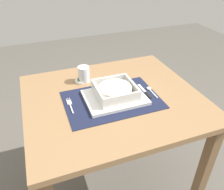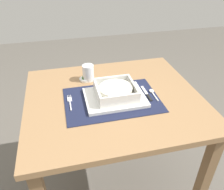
{
  "view_description": "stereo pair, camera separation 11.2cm",
  "coord_description": "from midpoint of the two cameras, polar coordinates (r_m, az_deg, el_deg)",
  "views": [
    {
      "loc": [
        -0.34,
        -0.9,
        1.4
      ],
      "look_at": [
        -0.02,
        -0.03,
        0.78
      ],
      "focal_mm": 36.7,
      "sensor_mm": 36.0,
      "label": 1
    },
    {
      "loc": [
        -0.23,
        -0.93,
        1.4
      ],
      "look_at": [
        -0.02,
        -0.03,
        0.78
      ],
      "focal_mm": 36.7,
      "sensor_mm": 36.0,
      "label": 2
    }
  ],
  "objects": [
    {
      "name": "ground_plane",
      "position": [
        1.7,
        -1.85,
        -21.8
      ],
      "size": [
        6.0,
        6.0,
        0.0
      ],
      "primitive_type": "plane",
      "color": "#59544C"
    },
    {
      "name": "dining_table",
      "position": [
        1.23,
        -2.39,
        -4.8
      ],
      "size": [
        0.88,
        0.77,
        0.75
      ],
      "color": "#936D47",
      "rests_on": "ground"
    },
    {
      "name": "placemat",
      "position": [
        1.14,
        -2.82,
        -1.29
      ],
      "size": [
        0.47,
        0.32,
        0.0
      ],
      "primitive_type": "cube",
      "color": "#191E38",
      "rests_on": "dining_table"
    },
    {
      "name": "serving_plate",
      "position": [
        1.14,
        -2.06,
        -0.64
      ],
      "size": [
        0.29,
        0.22,
        0.02
      ],
      "primitive_type": "cube",
      "color": "white",
      "rests_on": "placemat"
    },
    {
      "name": "porridge_bowl",
      "position": [
        1.13,
        -2.02,
        0.96
      ],
      "size": [
        0.19,
        0.19,
        0.06
      ],
      "color": "white",
      "rests_on": "serving_plate"
    },
    {
      "name": "fork",
      "position": [
        1.13,
        -13.28,
        -2.34
      ],
      "size": [
        0.02,
        0.13,
        0.0
      ],
      "rotation": [
        0.0,
        0.0,
        0.03
      ],
      "color": "silver",
      "rests_on": "placemat"
    },
    {
      "name": "spoon",
      "position": [
        1.21,
        6.82,
        1.3
      ],
      "size": [
        0.02,
        0.11,
        0.01
      ],
      "rotation": [
        0.0,
        0.0,
        -0.02
      ],
      "color": "silver",
      "rests_on": "placemat"
    },
    {
      "name": "butter_knife",
      "position": [
        1.19,
        5.65,
        0.67
      ],
      "size": [
        0.01,
        0.14,
        0.01
      ],
      "rotation": [
        0.0,
        0.0,
        0.04
      ],
      "color": "black",
      "rests_on": "placemat"
    },
    {
      "name": "drinking_glass",
      "position": [
        1.29,
        -9.52,
        4.83
      ],
      "size": [
        0.06,
        0.06,
        0.09
      ],
      "color": "white",
      "rests_on": "dining_table"
    },
    {
      "name": "condiment_saucer",
      "position": [
        1.3,
        -10.25,
        3.55
      ],
      "size": [
        0.07,
        0.07,
        0.04
      ],
      "color": "white",
      "rests_on": "dining_table"
    }
  ]
}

